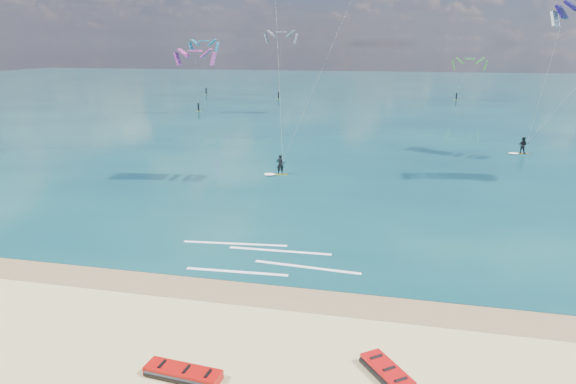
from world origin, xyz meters
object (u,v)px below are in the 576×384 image
object	(u,v)px
packed_kite_left	(183,377)
kitesurfer_far	(564,67)
packed_kite_mid	(386,376)
kitesurfer_main	(297,68)

from	to	relation	value
packed_kite_left	kitesurfer_far	bearing A→B (deg)	67.46
packed_kite_mid	kitesurfer_far	bearing A→B (deg)	121.91
packed_kite_mid	kitesurfer_main	size ratio (longest dim) A/B	0.13
packed_kite_left	kitesurfer_main	distance (m)	27.69
packed_kite_mid	kitesurfer_main	world-z (taller)	kitesurfer_main
kitesurfer_main	kitesurfer_far	world-z (taller)	kitesurfer_main
packed_kite_mid	kitesurfer_main	xyz separation A→B (m)	(-8.25, 24.47, 9.28)
kitesurfer_main	kitesurfer_far	distance (m)	27.74
packed_kite_left	packed_kite_mid	size ratio (longest dim) A/B	1.22
packed_kite_left	packed_kite_mid	distance (m)	7.03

